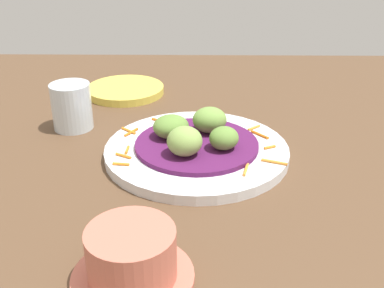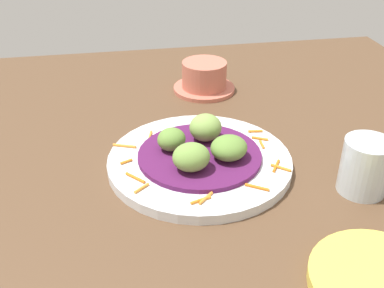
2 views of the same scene
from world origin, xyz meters
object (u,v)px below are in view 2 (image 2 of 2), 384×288
at_px(side_plate_small, 381,283).
at_px(water_glass, 365,166).
at_px(guac_scoop_left, 207,127).
at_px(guac_scoop_center, 171,139).
at_px(guac_scoop_back, 229,148).
at_px(terracotta_bowl, 204,78).
at_px(main_plate, 200,161).
at_px(guac_scoop_right, 191,157).

height_order(side_plate_small, water_glass, water_glass).
bearing_deg(guac_scoop_left, side_plate_small, -67.73).
bearing_deg(guac_scoop_center, water_glass, -25.64).
relative_size(guac_scoop_back, water_glass, 0.71).
bearing_deg(guac_scoop_back, water_glass, -25.16).
xyz_separation_m(side_plate_small, terracotta_bowl, (-0.08, 0.54, 0.02)).
height_order(guac_scoop_left, guac_scoop_center, guac_scoop_left).
bearing_deg(side_plate_small, guac_scoop_back, 113.17).
distance_m(guac_scoop_left, terracotta_bowl, 0.24).
bearing_deg(side_plate_small, main_plate, 118.51).
distance_m(main_plate, guac_scoop_right, 0.06).
xyz_separation_m(guac_scoop_center, guac_scoop_right, (0.02, -0.06, 0.00)).
bearing_deg(main_plate, side_plate_small, -61.49).
relative_size(main_plate, guac_scoop_left, 5.49).
relative_size(main_plate, guac_scoop_right, 5.21).
height_order(guac_scoop_right, terracotta_bowl, guac_scoop_right).
relative_size(guac_scoop_back, side_plate_small, 0.36).
bearing_deg(guac_scoop_center, guac_scoop_back, -26.68).
xyz_separation_m(guac_scoop_left, side_plate_small, (0.13, -0.31, -0.04)).
xyz_separation_m(guac_scoop_left, guac_scoop_right, (-0.04, -0.08, -0.00)).
xyz_separation_m(guac_scoop_back, side_plate_small, (0.11, -0.25, -0.03)).
bearing_deg(guac_scoop_right, water_glass, -14.78).
distance_m(main_plate, guac_scoop_center, 0.05).
bearing_deg(guac_scoop_center, main_plate, -26.68).
distance_m(guac_scoop_back, water_glass, 0.19).
relative_size(guac_scoop_center, terracotta_bowl, 0.35).
distance_m(guac_scoop_right, terracotta_bowl, 0.32).
xyz_separation_m(guac_scoop_right, terracotta_bowl, (0.08, 0.31, -0.01)).
bearing_deg(water_glass, main_plate, 154.55).
height_order(guac_scoop_center, water_glass, water_glass).
distance_m(guac_scoop_center, side_plate_small, 0.35).
height_order(guac_scoop_left, guac_scoop_right, guac_scoop_left).
bearing_deg(water_glass, guac_scoop_back, 154.84).
bearing_deg(main_plate, guac_scoop_right, -116.68).
xyz_separation_m(main_plate, guac_scoop_left, (0.02, 0.04, 0.04)).
xyz_separation_m(main_plate, water_glass, (0.21, -0.10, 0.03)).
xyz_separation_m(guac_scoop_back, terracotta_bowl, (0.02, 0.29, -0.01)).
bearing_deg(guac_scoop_right, guac_scoop_back, 18.32).
distance_m(guac_scoop_right, guac_scoop_back, 0.06).
height_order(side_plate_small, terracotta_bowl, terracotta_bowl).
distance_m(guac_scoop_left, water_glass, 0.24).
bearing_deg(water_glass, terracotta_bowl, 111.71).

